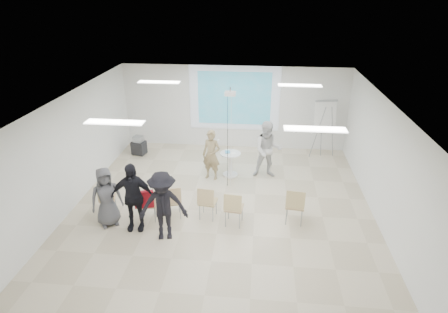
# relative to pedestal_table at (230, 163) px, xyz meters

# --- Properties ---
(floor) EXTENTS (8.00, 9.00, 0.10)m
(floor) POSITION_rel_pedestal_table_xyz_m (-0.07, -2.12, -0.49)
(floor) COLOR beige
(floor) RESTS_ON ground
(ceiling) EXTENTS (8.00, 9.00, 0.10)m
(ceiling) POSITION_rel_pedestal_table_xyz_m (-0.07, -2.12, 2.61)
(ceiling) COLOR white
(ceiling) RESTS_ON wall_back
(wall_back) EXTENTS (8.00, 0.10, 3.00)m
(wall_back) POSITION_rel_pedestal_table_xyz_m (-0.07, 2.43, 1.06)
(wall_back) COLOR silver
(wall_back) RESTS_ON floor
(wall_left) EXTENTS (0.10, 9.00, 3.00)m
(wall_left) POSITION_rel_pedestal_table_xyz_m (-4.12, -2.12, 1.06)
(wall_left) COLOR silver
(wall_left) RESTS_ON floor
(wall_right) EXTENTS (0.10, 9.00, 3.00)m
(wall_right) POSITION_rel_pedestal_table_xyz_m (3.98, -2.12, 1.06)
(wall_right) COLOR silver
(wall_right) RESTS_ON floor
(projection_halo) EXTENTS (3.20, 0.01, 2.30)m
(projection_halo) POSITION_rel_pedestal_table_xyz_m (-0.07, 2.37, 1.41)
(projection_halo) COLOR silver
(projection_halo) RESTS_ON wall_back
(projection_image) EXTENTS (2.60, 0.01, 1.90)m
(projection_image) POSITION_rel_pedestal_table_xyz_m (-0.07, 2.35, 1.41)
(projection_image) COLOR teal
(projection_image) RESTS_ON wall_back
(pedestal_table) EXTENTS (0.74, 0.74, 0.80)m
(pedestal_table) POSITION_rel_pedestal_table_xyz_m (0.00, 0.00, 0.00)
(pedestal_table) COLOR silver
(pedestal_table) RESTS_ON floor
(player_left) EXTENTS (0.75, 0.60, 1.79)m
(player_left) POSITION_rel_pedestal_table_xyz_m (-0.56, -0.24, 0.45)
(player_left) COLOR #99845D
(player_left) RESTS_ON floor
(player_right) EXTENTS (1.01, 0.83, 2.00)m
(player_right) POSITION_rel_pedestal_table_xyz_m (1.15, 0.06, 0.56)
(player_right) COLOR silver
(player_right) RESTS_ON floor
(controller_left) EXTENTS (0.07, 0.12, 0.04)m
(controller_left) POSITION_rel_pedestal_table_xyz_m (-0.38, 0.01, 0.73)
(controller_left) COLOR white
(controller_left) RESTS_ON player_left
(controller_right) EXTENTS (0.05, 0.12, 0.04)m
(controller_right) POSITION_rel_pedestal_table_xyz_m (0.97, 0.31, 0.91)
(controller_right) COLOR silver
(controller_right) RESTS_ON player_right
(chair_far_left) EXTENTS (0.50, 0.52, 0.86)m
(chair_far_left) POSITION_rel_pedestal_table_xyz_m (-3.00, -2.52, 0.06)
(chair_far_left) COLOR tan
(chair_far_left) RESTS_ON floor
(chair_left_mid) EXTENTS (0.52, 0.55, 0.90)m
(chair_left_mid) POSITION_rel_pedestal_table_xyz_m (-1.87, -2.73, 0.09)
(chair_left_mid) COLOR tan
(chair_left_mid) RESTS_ON floor
(chair_left_inner) EXTENTS (0.55, 0.58, 0.93)m
(chair_left_inner) POSITION_rel_pedestal_table_xyz_m (-1.26, -2.55, 0.11)
(chair_left_inner) COLOR tan
(chair_left_inner) RESTS_ON floor
(chair_center) EXTENTS (0.49, 0.52, 0.92)m
(chair_center) POSITION_rel_pedestal_table_xyz_m (-0.38, -2.49, 0.10)
(chair_center) COLOR tan
(chair_center) RESTS_ON floor
(chair_right_inner) EXTENTS (0.49, 0.52, 0.94)m
(chair_right_inner) POSITION_rel_pedestal_table_xyz_m (0.31, -2.72, 0.12)
(chair_right_inner) COLOR tan
(chair_right_inner) RESTS_ON floor
(chair_right_far) EXTENTS (0.52, 0.55, 0.99)m
(chair_right_far) POSITION_rel_pedestal_table_xyz_m (1.82, -2.48, 0.14)
(chair_right_far) COLOR tan
(chair_right_far) RESTS_ON floor
(red_jacket) EXTENTS (0.48, 0.22, 0.45)m
(red_jacket) POSITION_rel_pedestal_table_xyz_m (-1.89, -2.88, 0.28)
(red_jacket) COLOR #AF1520
(red_jacket) RESTS_ON chair_left_mid
(laptop) EXTENTS (0.40, 0.34, 0.03)m
(laptop) POSITION_rel_pedestal_table_xyz_m (-1.28, -2.45, 0.05)
(laptop) COLOR black
(laptop) RESTS_ON chair_left_inner
(audience_left) EXTENTS (1.22, 0.79, 2.02)m
(audience_left) POSITION_rel_pedestal_table_xyz_m (-2.09, -3.06, 0.57)
(audience_left) COLOR black
(audience_left) RESTS_ON floor
(audience_mid) EXTENTS (1.38, 0.93, 1.96)m
(audience_mid) POSITION_rel_pedestal_table_xyz_m (-1.27, -3.36, 0.54)
(audience_mid) COLOR black
(audience_mid) RESTS_ON floor
(audience_outer) EXTENTS (1.01, 0.92, 1.74)m
(audience_outer) POSITION_rel_pedestal_table_xyz_m (-2.81, -2.95, 0.43)
(audience_outer) COLOR #545459
(audience_outer) RESTS_ON floor
(flipchart_easel) EXTENTS (0.87, 0.67, 2.04)m
(flipchart_easel) POSITION_rel_pedestal_table_xyz_m (3.06, 1.77, 1.06)
(flipchart_easel) COLOR gray
(flipchart_easel) RESTS_ON floor
(av_cart) EXTENTS (0.53, 0.46, 0.68)m
(av_cart) POSITION_rel_pedestal_table_xyz_m (-3.37, 1.31, -0.13)
(av_cart) COLOR black
(av_cart) RESTS_ON floor
(ceiling_projector) EXTENTS (0.30, 0.25, 3.00)m
(ceiling_projector) POSITION_rel_pedestal_table_xyz_m (0.03, -0.62, 2.25)
(ceiling_projector) COLOR white
(ceiling_projector) RESTS_ON ceiling
(fluor_panel_nw) EXTENTS (1.20, 0.30, 0.02)m
(fluor_panel_nw) POSITION_rel_pedestal_table_xyz_m (-2.07, -0.12, 2.53)
(fluor_panel_nw) COLOR white
(fluor_panel_nw) RESTS_ON ceiling
(fluor_panel_ne) EXTENTS (1.20, 0.30, 0.02)m
(fluor_panel_ne) POSITION_rel_pedestal_table_xyz_m (1.93, -0.12, 2.53)
(fluor_panel_ne) COLOR white
(fluor_panel_ne) RESTS_ON ceiling
(fluor_panel_sw) EXTENTS (1.20, 0.30, 0.02)m
(fluor_panel_sw) POSITION_rel_pedestal_table_xyz_m (-2.07, -3.62, 2.53)
(fluor_panel_sw) COLOR white
(fluor_panel_sw) RESTS_ON ceiling
(fluor_panel_se) EXTENTS (1.20, 0.30, 0.02)m
(fluor_panel_se) POSITION_rel_pedestal_table_xyz_m (1.93, -3.62, 2.53)
(fluor_panel_se) COLOR white
(fluor_panel_se) RESTS_ON ceiling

